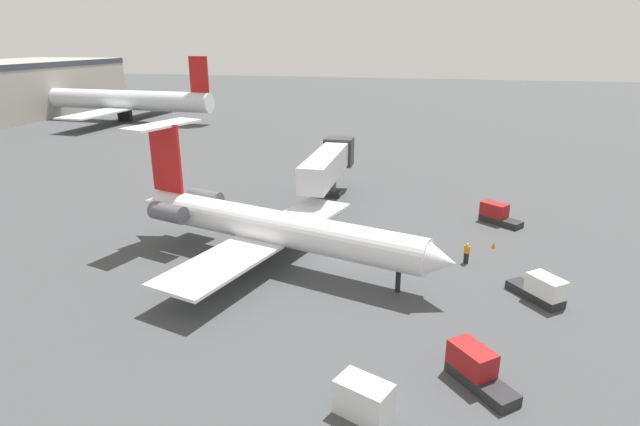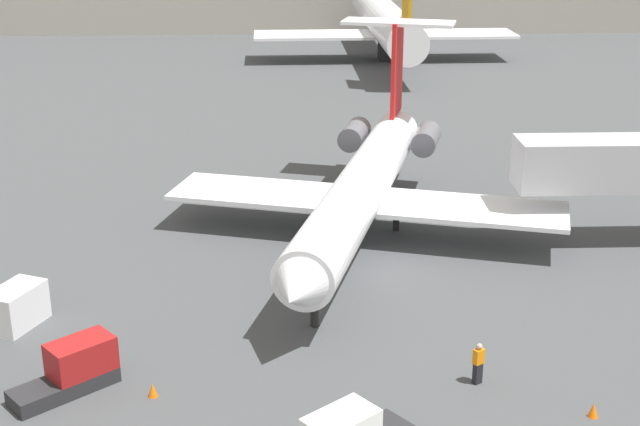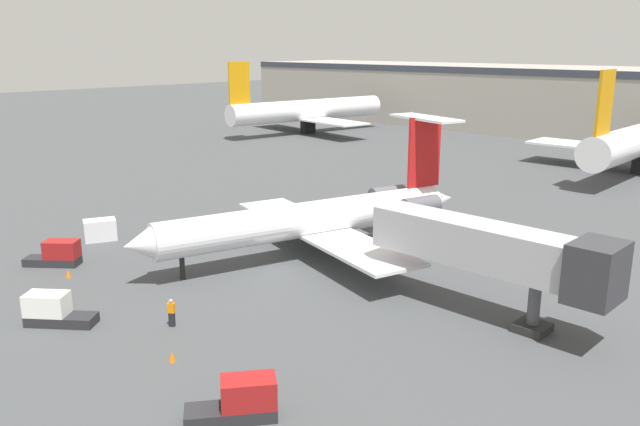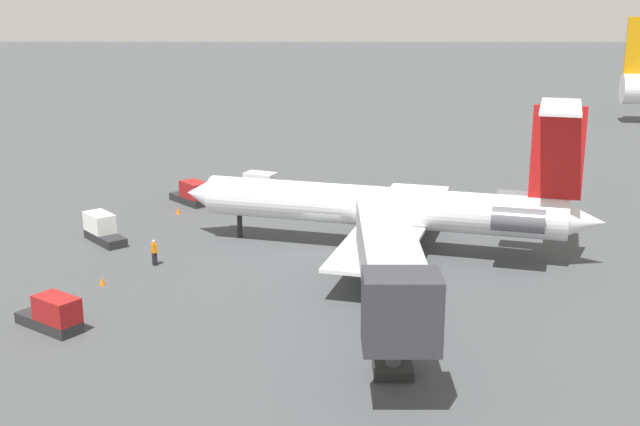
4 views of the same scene
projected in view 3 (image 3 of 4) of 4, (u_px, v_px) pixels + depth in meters
name	position (u px, v px, depth m)	size (l,w,h in m)	color
ground_plane	(273.00, 270.00, 46.63)	(400.00, 400.00, 0.10)	#424447
regional_jet	(319.00, 216.00, 49.17)	(21.74, 27.81, 10.15)	white
jet_bridge	(503.00, 251.00, 36.83)	(15.15, 3.22, 6.01)	#ADADB2
ground_crew_marshaller	(172.00, 312.00, 36.97)	(0.48, 0.44, 1.69)	black
baggage_tug_lead	(53.00, 311.00, 37.26)	(3.98, 3.62, 1.90)	#262628
baggage_tug_trailing	(241.00, 401.00, 27.80)	(3.50, 4.05, 1.90)	#262628
baggage_tug_spare	(58.00, 254.00, 47.30)	(3.94, 3.68, 1.90)	#262628
cargo_container_uld	(100.00, 230.00, 53.37)	(2.39, 2.95, 1.78)	silver
traffic_cone_near	(68.00, 273.00, 44.98)	(0.36, 0.36, 0.55)	orange
traffic_cone_mid	(172.00, 357.00, 32.97)	(0.36, 0.36, 0.55)	orange
parked_airliner_west_end	(307.00, 111.00, 117.33)	(28.17, 33.09, 13.17)	white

